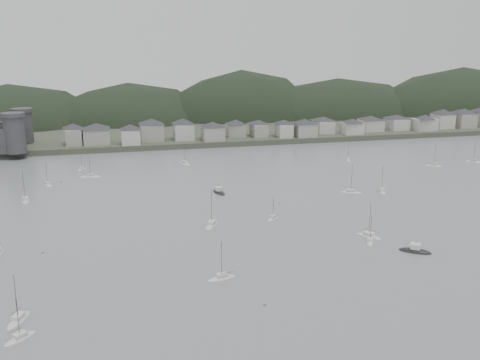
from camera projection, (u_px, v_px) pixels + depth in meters
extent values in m
plane|color=slate|center=(315.00, 279.00, 126.61)|extent=(900.00, 900.00, 0.00)
cube|color=#383D2D|center=(171.00, 117.00, 403.34)|extent=(900.00, 250.00, 3.00)
ellipsoid|color=black|center=(14.00, 143.00, 358.50)|extent=(138.98, 92.48, 81.13)
ellipsoid|color=black|center=(130.00, 138.00, 377.81)|extent=(132.08, 90.41, 79.74)
ellipsoid|color=black|center=(241.00, 137.00, 398.07)|extent=(133.88, 88.37, 101.41)
ellipsoid|color=black|center=(336.00, 131.00, 410.48)|extent=(165.81, 81.78, 82.55)
ellipsoid|color=black|center=(457.00, 129.00, 434.43)|extent=(177.60, 96.61, 102.57)
cylinder|color=#313134|center=(15.00, 135.00, 257.90)|extent=(10.00, 10.00, 18.00)
cylinder|color=#313134|center=(23.00, 128.00, 284.33)|extent=(10.00, 10.00, 17.00)
cube|color=#313134|center=(20.00, 136.00, 271.80)|extent=(3.50, 30.00, 12.00)
cube|color=#9D998F|center=(74.00, 137.00, 280.42)|extent=(8.34, 12.91, 8.59)
pyramid|color=#27282C|center=(74.00, 126.00, 278.98)|extent=(15.78, 15.78, 3.01)
cube|color=#9D998F|center=(97.00, 136.00, 282.60)|extent=(13.68, 13.35, 8.36)
pyramid|color=#27282C|center=(96.00, 126.00, 281.19)|extent=(20.07, 20.07, 2.93)
cube|color=beige|center=(131.00, 137.00, 281.83)|extent=(9.78, 10.20, 8.08)
pyramid|color=#27282C|center=(130.00, 127.00, 280.47)|extent=(14.83, 14.83, 2.83)
cube|color=#9D998F|center=(152.00, 132.00, 293.58)|extent=(12.59, 13.33, 9.09)
pyramid|color=#27282C|center=(151.00, 121.00, 292.05)|extent=(19.24, 19.24, 3.18)
cube|color=beige|center=(184.00, 132.00, 296.34)|extent=(10.74, 12.17, 8.87)
pyramid|color=#27282C|center=(183.00, 121.00, 294.84)|extent=(17.01, 17.01, 3.10)
cube|color=#9D998F|center=(213.00, 133.00, 294.00)|extent=(11.63, 12.09, 7.69)
pyramid|color=#27282C|center=(213.00, 124.00, 292.70)|extent=(17.61, 17.61, 2.69)
cube|color=#9D998F|center=(236.00, 130.00, 305.78)|extent=(10.37, 9.35, 7.44)
pyramid|color=#27282C|center=(236.00, 122.00, 304.52)|extent=(14.65, 14.65, 2.60)
cube|color=#9D998F|center=(259.00, 130.00, 306.70)|extent=(8.24, 12.20, 7.22)
pyramid|color=#27282C|center=(259.00, 122.00, 305.48)|extent=(15.17, 15.17, 2.53)
cube|color=beige|center=(284.00, 130.00, 305.00)|extent=(8.06, 10.91, 7.46)
pyramid|color=#27282C|center=(284.00, 122.00, 303.75)|extent=(14.08, 14.08, 2.61)
cube|color=#9D998F|center=(305.00, 130.00, 306.48)|extent=(11.73, 11.78, 7.66)
pyramid|color=#27282C|center=(305.00, 121.00, 305.19)|extent=(17.46, 17.46, 2.68)
cube|color=beige|center=(323.00, 127.00, 319.49)|extent=(10.19, 13.02, 7.33)
pyramid|color=#27282C|center=(324.00, 119.00, 318.26)|extent=(17.23, 17.23, 2.57)
cube|color=beige|center=(352.00, 128.00, 314.75)|extent=(11.70, 9.81, 6.88)
pyramid|color=#27282C|center=(352.00, 121.00, 313.59)|extent=(15.97, 15.97, 2.41)
cube|color=beige|center=(371.00, 125.00, 327.01)|extent=(12.83, 12.48, 7.00)
pyramid|color=#27282C|center=(371.00, 118.00, 325.83)|extent=(18.79, 18.79, 2.45)
cube|color=beige|center=(396.00, 124.00, 331.81)|extent=(11.07, 13.50, 6.97)
pyramid|color=#27282C|center=(397.00, 117.00, 330.63)|extent=(18.25, 18.25, 2.44)
cube|color=beige|center=(425.00, 125.00, 328.13)|extent=(13.75, 9.12, 7.34)
pyramid|color=#27282C|center=(425.00, 117.00, 326.89)|extent=(16.97, 16.97, 2.57)
cube|color=beige|center=(442.00, 121.00, 337.74)|extent=(11.37, 11.57, 9.05)
pyramid|color=#27282C|center=(443.00, 112.00, 336.21)|extent=(17.03, 17.03, 3.17)
cube|color=#9D998F|center=(463.00, 120.00, 340.66)|extent=(12.07, 13.43, 9.09)
pyramid|color=#27282C|center=(464.00, 111.00, 339.13)|extent=(18.93, 18.93, 3.18)
ellipsoid|color=silver|center=(473.00, 162.00, 252.80)|extent=(7.17, 7.49, 1.57)
cube|color=silver|center=(474.00, 160.00, 252.53)|extent=(3.13, 3.20, 0.70)
cylinder|color=#3F3F42|center=(474.00, 152.00, 251.54)|extent=(0.12, 0.12, 9.82)
cylinder|color=#3F3F42|center=(473.00, 159.00, 251.19)|extent=(2.47, 2.67, 0.10)
ellipsoid|color=silver|center=(369.00, 237.00, 154.17)|extent=(6.74, 8.41, 1.66)
cube|color=silver|center=(369.00, 233.00, 153.89)|extent=(3.11, 3.43, 0.70)
cylinder|color=#3F3F42|center=(370.00, 220.00, 152.84)|extent=(0.12, 0.12, 10.37)
cylinder|color=#3F3F42|center=(370.00, 230.00, 155.12)|extent=(2.11, 3.19, 0.10)
ellipsoid|color=silver|center=(82.00, 169.00, 238.04)|extent=(5.17, 5.92, 1.20)
cube|color=silver|center=(82.00, 168.00, 237.82)|extent=(2.32, 2.47, 0.70)
cylinder|color=#3F3F42|center=(81.00, 161.00, 237.07)|extent=(0.12, 0.12, 7.49)
cylinder|color=#3F3F42|center=(83.00, 167.00, 237.03)|extent=(1.72, 2.20, 0.10)
ellipsoid|color=silver|center=(91.00, 177.00, 223.94)|extent=(9.36, 4.09, 1.81)
cube|color=silver|center=(90.00, 175.00, 223.64)|extent=(3.41, 2.40, 0.70)
cylinder|color=#3F3F42|center=(90.00, 164.00, 222.49)|extent=(0.12, 0.12, 11.32)
cylinder|color=#3F3F42|center=(86.00, 174.00, 222.92)|extent=(4.05, 0.65, 0.10)
ellipsoid|color=silver|center=(184.00, 164.00, 248.98)|extent=(6.17, 9.37, 1.79)
cube|color=silver|center=(184.00, 162.00, 248.68)|extent=(3.05, 3.66, 0.70)
cylinder|color=#3F3F42|center=(184.00, 152.00, 247.55)|extent=(0.12, 0.12, 11.21)
cylinder|color=#3F3F42|center=(185.00, 160.00, 250.09)|extent=(1.68, 3.75, 0.10)
ellipsoid|color=silver|center=(351.00, 193.00, 200.08)|extent=(8.94, 6.61, 1.73)
cube|color=silver|center=(351.00, 190.00, 199.78)|extent=(3.58, 3.13, 0.70)
cylinder|color=#3F3F42|center=(352.00, 179.00, 198.69)|extent=(0.12, 0.12, 10.84)
cylinder|color=#3F3F42|center=(354.00, 188.00, 200.67)|extent=(3.47, 1.97, 0.10)
ellipsoid|color=silver|center=(19.00, 321.00, 107.17)|extent=(5.36, 8.35, 1.60)
cube|color=silver|center=(18.00, 316.00, 106.90)|extent=(2.68, 3.25, 0.70)
cylinder|color=#3F3F42|center=(16.00, 298.00, 105.89)|extent=(0.12, 0.12, 9.97)
cylinder|color=#3F3F42|center=(16.00, 311.00, 107.88)|extent=(1.44, 3.36, 0.10)
ellipsoid|color=silver|center=(273.00, 219.00, 170.03)|extent=(5.86, 5.23, 1.20)
cube|color=silver|center=(273.00, 216.00, 169.80)|extent=(2.46, 2.33, 0.70)
cylinder|color=#3F3F42|center=(273.00, 208.00, 169.06)|extent=(0.12, 0.12, 7.47)
cylinder|color=#3F3F42|center=(276.00, 215.00, 169.23)|extent=(2.16, 1.76, 0.10)
ellipsoid|color=silver|center=(381.00, 192.00, 201.49)|extent=(4.38, 8.40, 1.60)
cube|color=silver|center=(382.00, 189.00, 201.21)|extent=(2.37, 3.14, 0.70)
cylinder|color=#3F3F42|center=(382.00, 179.00, 200.20)|extent=(0.12, 0.12, 10.02)
cylinder|color=#3F3F42|center=(379.00, 187.00, 202.31)|extent=(0.95, 3.53, 0.10)
ellipsoid|color=silver|center=(25.00, 201.00, 189.46)|extent=(4.06, 9.14, 1.76)
cube|color=silver|center=(25.00, 198.00, 189.16)|extent=(2.36, 3.34, 0.70)
cylinder|color=#3F3F42|center=(24.00, 186.00, 188.04)|extent=(0.12, 0.12, 11.03)
cylinder|color=#3F3F42|center=(24.00, 198.00, 187.50)|extent=(0.67, 3.94, 0.10)
ellipsoid|color=silver|center=(222.00, 279.00, 126.45)|extent=(7.79, 3.94, 1.49)
cube|color=silver|center=(222.00, 275.00, 126.19)|extent=(2.90, 2.17, 0.70)
cylinder|color=#3F3F42|center=(222.00, 260.00, 125.25)|extent=(0.12, 0.12, 9.31)
cylinder|color=#3F3F42|center=(227.00, 273.00, 126.08)|extent=(3.29, 0.82, 0.10)
ellipsoid|color=silver|center=(212.00, 226.00, 163.91)|extent=(7.08, 9.44, 1.84)
cube|color=silver|center=(212.00, 222.00, 163.61)|extent=(3.34, 3.79, 0.70)
cylinder|color=#3F3F42|center=(212.00, 208.00, 162.44)|extent=(0.12, 0.12, 11.48)
cylinder|color=#3F3F42|center=(215.00, 221.00, 162.31)|extent=(2.12, 3.65, 0.10)
ellipsoid|color=silver|center=(48.00, 185.00, 210.89)|extent=(5.37, 7.96, 1.53)
cube|color=silver|center=(47.00, 183.00, 210.63)|extent=(2.63, 3.12, 0.70)
cylinder|color=#3F3F42|center=(46.00, 174.00, 209.67)|extent=(0.12, 0.12, 9.54)
cylinder|color=#3F3F42|center=(45.00, 182.00, 209.18)|extent=(1.50, 3.17, 0.10)
ellipsoid|color=silver|center=(20.00, 339.00, 100.49)|extent=(6.66, 6.23, 1.38)
cube|color=silver|center=(20.00, 334.00, 100.24)|extent=(2.83, 2.74, 0.70)
cylinder|color=#3F3F42|center=(18.00, 318.00, 99.37)|extent=(0.12, 0.12, 8.65)
cylinder|color=#3F3F42|center=(15.00, 330.00, 100.65)|extent=(2.41, 2.13, 0.10)
ellipsoid|color=silver|center=(370.00, 242.00, 149.98)|extent=(4.96, 6.72, 1.30)
cube|color=silver|center=(370.00, 239.00, 149.74)|extent=(2.35, 2.69, 0.70)
cylinder|color=#3F3F42|center=(371.00, 228.00, 148.93)|extent=(0.12, 0.12, 8.15)
cylinder|color=#3F3F42|center=(374.00, 238.00, 148.77)|extent=(1.49, 2.62, 0.10)
ellipsoid|color=silver|center=(434.00, 166.00, 244.47)|extent=(8.17, 6.09, 1.59)
cube|color=silver|center=(434.00, 164.00, 244.20)|extent=(3.28, 2.88, 0.70)
cylinder|color=#3F3F42|center=(435.00, 156.00, 243.20)|extent=(0.12, 0.12, 9.93)
cylinder|color=#3F3F42|center=(433.00, 163.00, 243.12)|extent=(3.17, 1.83, 0.10)
ellipsoid|color=silver|center=(348.00, 160.00, 257.18)|extent=(4.49, 7.92, 1.51)
cube|color=silver|center=(348.00, 158.00, 256.92)|extent=(2.35, 3.01, 0.70)
cylinder|color=#3F3F42|center=(349.00, 151.00, 255.97)|extent=(0.12, 0.12, 9.43)
cylinder|color=#3F3F42|center=(346.00, 157.00, 257.91)|extent=(1.07, 3.28, 0.10)
ellipsoid|color=black|center=(415.00, 252.00, 143.08)|extent=(8.94, 7.72, 1.93)
cube|color=silver|center=(416.00, 246.00, 142.68)|extent=(3.57, 3.53, 1.40)
cylinder|color=#3F3F42|center=(416.00, 243.00, 142.46)|extent=(0.10, 0.10, 1.20)
ellipsoid|color=black|center=(219.00, 193.00, 200.40)|extent=(4.95, 9.06, 1.89)
cube|color=silver|center=(219.00, 189.00, 200.00)|extent=(2.92, 3.05, 1.40)
cylinder|color=#3F3F42|center=(219.00, 186.00, 199.78)|extent=(0.10, 0.10, 1.20)
sphere|color=#B56D3C|center=(265.00, 304.00, 113.73)|extent=(0.70, 0.70, 0.70)
sphere|color=#B56D3C|center=(43.00, 253.00, 142.26)|extent=(0.70, 0.70, 0.70)
sphere|color=#B56D3C|center=(61.00, 182.00, 215.70)|extent=(0.70, 0.70, 0.70)
sphere|color=#B56D3C|center=(280.00, 203.00, 186.83)|extent=(0.70, 0.70, 0.70)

